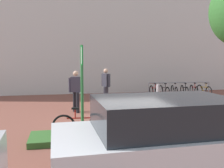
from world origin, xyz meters
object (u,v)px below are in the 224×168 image
person_suited_navy (76,89)px  bike_rack_cluster (179,90)px  parking_sign_post (82,79)px  bollard_steel (158,93)px  bike_at_sign (82,125)px  person_suited_dark (106,84)px  car_white_hatch (171,141)px

person_suited_navy → bike_rack_cluster: bearing=27.8°
parking_sign_post → bollard_steel: bearing=50.4°
parking_sign_post → bike_rack_cluster: size_ratio=0.69×
bike_at_sign → person_suited_dark: person_suited_dark is taller
parking_sign_post → car_white_hatch: 3.18m
bike_at_sign → person_suited_navy: size_ratio=0.97×
person_suited_dark → person_suited_navy: (-1.59, -1.82, 0.00)m
parking_sign_post → bike_at_sign: bearing=89.3°
bike_rack_cluster → car_white_hatch: (-5.00, -9.61, 0.41)m
bollard_steel → parking_sign_post: bearing=-129.6°
bike_rack_cluster → person_suited_dark: (-4.69, -1.49, 0.64)m
bike_at_sign → car_white_hatch: car_white_hatch is taller
person_suited_dark → car_white_hatch: 8.13m
bike_at_sign → bollard_steel: size_ratio=1.86×
person_suited_dark → bike_at_sign: bearing=-107.7°
bollard_steel → person_suited_dark: person_suited_dark is taller
bollard_steel → bike_at_sign: bearing=-130.7°
bike_rack_cluster → parking_sign_post: bearing=-132.7°
car_white_hatch → bike_rack_cluster: bearing=62.5°
person_suited_navy → car_white_hatch: size_ratio=0.40×
car_white_hatch → bollard_steel: bearing=69.4°
bike_rack_cluster → bollard_steel: 2.58m
bike_rack_cluster → car_white_hatch: 10.84m
person_suited_dark → person_suited_navy: size_ratio=1.00×
bike_at_sign → bike_rack_cluster: bike_at_sign is taller
bike_at_sign → person_suited_dark: size_ratio=0.97×
bike_rack_cluster → car_white_hatch: bearing=-117.5°
person_suited_dark → parking_sign_post: bearing=-107.1°
person_suited_navy → bike_at_sign: bearing=-91.1°
parking_sign_post → bike_at_sign: (0.00, 0.21, -1.33)m
bike_rack_cluster → person_suited_navy: size_ratio=2.18×
person_suited_navy → parking_sign_post: bearing=-91.1°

